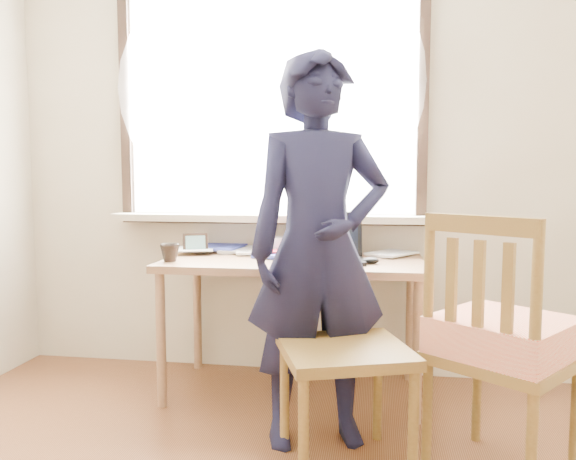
% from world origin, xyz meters
% --- Properties ---
extents(room_shell, '(3.52, 4.02, 2.61)m').
position_xyz_m(room_shell, '(-0.02, 0.20, 1.64)').
color(room_shell, beige).
rests_on(room_shell, ground).
extents(desk, '(1.36, 0.68, 0.73)m').
position_xyz_m(desk, '(-0.00, 1.63, 0.66)').
color(desk, '#8F6847').
rests_on(desk, ground).
extents(laptop, '(0.40, 0.34, 0.25)m').
position_xyz_m(laptop, '(0.18, 1.60, 0.79)').
color(laptop, black).
rests_on(laptop, desk).
extents(mug_white, '(0.17, 0.17, 0.10)m').
position_xyz_m(mug_white, '(-0.12, 1.82, 0.78)').
color(mug_white, white).
rests_on(mug_white, desk).
extents(mug_dark, '(0.13, 0.13, 0.09)m').
position_xyz_m(mug_dark, '(-0.62, 1.45, 0.78)').
color(mug_dark, black).
rests_on(mug_dark, desk).
extents(mouse, '(0.09, 0.06, 0.03)m').
position_xyz_m(mouse, '(0.40, 1.53, 0.75)').
color(mouse, black).
rests_on(mouse, desk).
extents(desk_clutter, '(0.71, 0.47, 0.04)m').
position_xyz_m(desk_clutter, '(-0.17, 1.79, 0.76)').
color(desk_clutter, '#3745B5').
rests_on(desk_clutter, desk).
extents(book_a, '(0.20, 0.25, 0.02)m').
position_xyz_m(book_a, '(-0.46, 1.84, 0.74)').
color(book_a, white).
rests_on(book_a, desk).
extents(book_b, '(0.31, 0.33, 0.02)m').
position_xyz_m(book_b, '(0.44, 1.91, 0.74)').
color(book_b, white).
rests_on(book_b, desk).
extents(picture_frame, '(0.13, 0.07, 0.11)m').
position_xyz_m(picture_frame, '(-0.58, 1.73, 0.79)').
color(picture_frame, black).
rests_on(picture_frame, desk).
extents(work_chair, '(0.61, 0.60, 0.50)m').
position_xyz_m(work_chair, '(0.31, 0.89, 0.42)').
color(work_chair, brown).
rests_on(work_chair, ground).
extents(side_chair, '(0.66, 0.65, 1.03)m').
position_xyz_m(side_chair, '(0.91, 0.91, 0.54)').
color(side_chair, brown).
rests_on(side_chair, ground).
extents(person, '(0.72, 0.58, 1.71)m').
position_xyz_m(person, '(0.19, 1.10, 0.85)').
color(person, black).
rests_on(person, ground).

